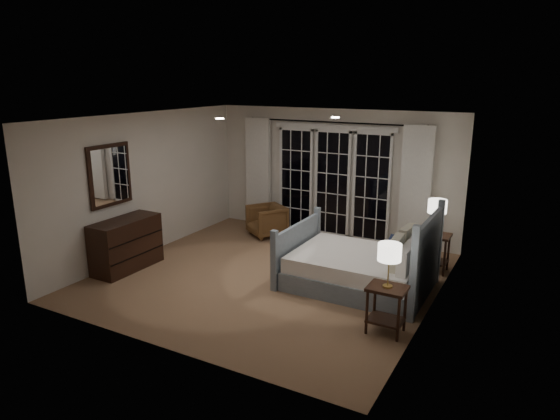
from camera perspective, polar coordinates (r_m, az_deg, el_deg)
The scene contains 20 objects.
floor at distance 8.04m, azimuth -1.16°, elevation -7.54°, with size 5.00×5.00×0.00m, color #8F664D.
ceiling at distance 7.45m, azimuth -1.26°, elevation 10.52°, with size 5.00×5.00×0.00m, color white.
wall_left at distance 9.13m, azimuth -14.94°, elevation 2.91°, with size 0.02×5.00×2.50m, color silver.
wall_right at distance 6.79m, azimuth 17.38°, elevation -1.34°, with size 0.02×5.00×2.50m, color silver.
wall_back at distance 9.84m, azimuth 6.11°, elevation 4.18°, with size 5.00×0.02×2.50m, color silver.
wall_front at distance 5.71m, azimuth -13.89°, elevation -4.14°, with size 5.00×0.02×2.50m, color silver.
french_doors at distance 9.84m, azimuth 5.99°, elevation 3.23°, with size 2.50×0.04×2.20m.
curtain_rod at distance 9.62m, azimuth 6.04°, elevation 9.95°, with size 0.03×0.03×3.50m, color black.
curtain_left at distance 10.50m, azimuth -2.51°, elevation 4.37°, with size 0.55×0.10×2.25m, color white.
curtain_right at distance 9.25m, azimuth 15.26°, elevation 2.41°, with size 0.55×0.10×2.25m, color white.
downlight_a at distance 7.63m, azimuth 6.34°, elevation 10.47°, with size 0.12×0.12×0.01m, color white.
downlight_b at distance 7.44m, azimuth -6.90°, elevation 10.34°, with size 0.12×0.12×0.01m, color white.
bed at distance 7.63m, azimuth 9.32°, elevation -6.48°, with size 2.09×1.49×1.21m.
nightstand_left at distance 6.35m, azimuth 12.08°, elevation -10.32°, with size 0.47×0.37×0.61m.
nightstand_right at distance 8.47m, azimuth 17.19°, elevation -4.04°, with size 0.49×0.39×0.63m.
lamp_left at distance 6.11m, azimuth 12.41°, elevation -4.80°, with size 0.29×0.29×0.55m.
lamp_right at distance 8.28m, azimuth 17.54°, elevation 0.36°, with size 0.30×0.30×0.57m.
armchair at distance 9.94m, azimuth -1.53°, elevation -1.22°, with size 0.66×0.68×0.62m, color brown.
dresser at distance 8.58m, azimuth -17.16°, elevation -3.76°, with size 0.51×1.19×0.84m.
mirror at distance 8.47m, azimuth -18.86°, elevation 3.77°, with size 0.05×0.85×1.00m.
Camera 1 is at (3.73, -6.43, 3.08)m, focal length 32.00 mm.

